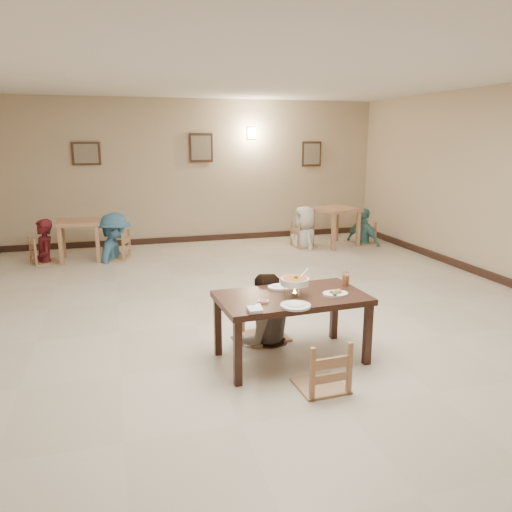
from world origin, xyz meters
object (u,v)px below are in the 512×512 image
object	(u,v)px
curry_warmer	(295,282)
bg_diner_a	(41,219)
main_table	(292,303)
chair_near	(322,340)
bg_diner_b	(113,213)
main_diner	(263,274)
drink_glass	(346,279)
bg_table_left	(79,228)
bg_diner_c	(305,206)
bg_chair_ll	(43,238)
chair_far	(265,296)
bg_diner_d	(365,208)
bg_table_right	(336,214)
bg_chair_rl	(304,224)
bg_chair_rr	(364,224)
bg_chair_lr	(114,233)

from	to	relation	value
curry_warmer	bg_diner_a	bearing A→B (deg)	119.84
main_table	chair_near	xyz separation A→B (m)	(0.06, -0.63, -0.15)
main_table	bg_diner_b	world-z (taller)	bg_diner_b
main_diner	drink_glass	bearing A→B (deg)	147.03
bg_table_left	bg_diner_a	world-z (taller)	bg_diner_a
curry_warmer	bg_table_left	bearing A→B (deg)	114.25
main_diner	bg_table_left	size ratio (longest dim) A/B	2.04
bg_diner_a	bg_diner_c	size ratio (longest dim) A/B	0.94
drink_glass	bg_chair_ll	world-z (taller)	bg_chair_ll
chair_far	drink_glass	distance (m)	0.91
main_table	bg_diner_d	size ratio (longest dim) A/B	0.99
main_diner	bg_diner_b	world-z (taller)	bg_diner_b
bg_table_right	bg_chair_ll	size ratio (longest dim) A/B	1.09
chair_far	bg_chair_rl	world-z (taller)	chair_far
main_table	curry_warmer	distance (m)	0.23
curry_warmer	bg_diner_d	distance (m)	6.06
main_table	chair_near	world-z (taller)	chair_near
chair_far	bg_diner_d	xyz separation A→B (m)	(3.52, 4.35, 0.27)
bg_chair_rr	bg_diner_c	xyz separation A→B (m)	(-1.32, 0.07, 0.41)
chair_far	bg_diner_a	world-z (taller)	bg_diner_a
main_diner	bg_diner_d	xyz separation A→B (m)	(3.57, 4.41, -0.01)
bg_chair_ll	drink_glass	bearing A→B (deg)	-164.83
main_table	main_diner	bearing A→B (deg)	99.90
main_table	bg_chair_lr	size ratio (longest dim) A/B	1.53
main_diner	bg_diner_a	size ratio (longest dim) A/B	0.97
main_diner	bg_table_right	xyz separation A→B (m)	(2.91, 4.42, -0.12)
bg_diner_c	bg_table_left	bearing A→B (deg)	-92.63
bg_table_right	bg_diner_c	size ratio (longest dim) A/B	0.59
bg_table_right	bg_chair_lr	world-z (taller)	bg_chair_lr
main_diner	curry_warmer	size ratio (longest dim) A/B	4.88
chair_near	main_table	bearing A→B (deg)	-87.24
bg_chair_ll	bg_chair_rr	bearing A→B (deg)	-111.65
bg_table_right	bg_chair_ll	bearing A→B (deg)	179.23
main_diner	bg_table_right	distance (m)	5.29
main_table	bg_diner_a	size ratio (longest dim) A/B	0.95
chair_far	bg_diner_b	xyz separation A→B (m)	(-1.58, 4.38, 0.38)
bg_chair_ll	chair_far	bearing A→B (deg)	-168.48
main_diner	bg_table_left	distance (m)	5.00
chair_far	drink_glass	size ratio (longest dim) A/B	6.93
chair_far	bg_diner_c	world-z (taller)	bg_diner_c
main_diner	bg_chair_lr	size ratio (longest dim) A/B	1.57
bg_diner_a	bg_diner_c	distance (m)	5.01
bg_table_right	chair_far	bearing A→B (deg)	-123.32
curry_warmer	bg_chair_rr	xyz separation A→B (m)	(3.42, 5.00, -0.40)
bg_chair_rl	bg_diner_a	world-z (taller)	bg_diner_a
chair_near	bg_chair_lr	distance (m)	5.88
bg_table_right	bg_diner_d	xyz separation A→B (m)	(0.66, -0.01, 0.11)
bg_diner_b	bg_chair_rr	bearing A→B (deg)	-72.77
bg_chair_ll	bg_diner_d	size ratio (longest dim) A/B	0.60
bg_chair_lr	bg_chair_rr	world-z (taller)	bg_chair_lr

